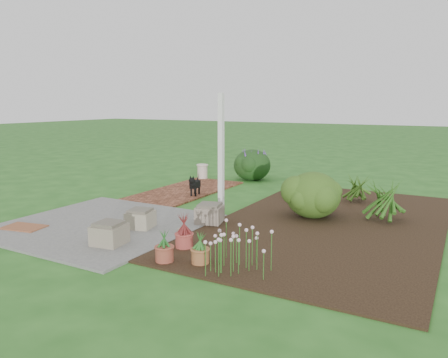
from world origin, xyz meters
The scene contains 19 objects.
ground centered at (0.00, 0.00, 0.00)m, with size 80.00×80.00×0.00m, color #265E1D.
concrete_patio centered at (-1.25, -1.75, 0.02)m, with size 3.50×3.50×0.04m, color #5F605D.
brick_path centered at (-1.70, 1.75, 0.02)m, with size 1.60×3.50×0.04m, color brown.
garden_bed centered at (2.50, 0.50, 0.01)m, with size 4.00×7.00×0.03m, color black.
veranda_post centered at (0.30, 0.10, 1.25)m, with size 0.10×0.10×2.50m, color white.
stone_trough_near centered at (-0.27, -2.57, 0.20)m, with size 0.48×0.48×0.32m, color gray.
stone_trough_mid centered at (-0.46, -1.58, 0.19)m, with size 0.45×0.45×0.30m, color gray.
stone_trough_far centered at (0.48, -0.66, 0.20)m, with size 0.48×0.48×0.32m, color #786C5A.
coir_doormat centered at (-2.32, -2.65, 0.05)m, with size 0.74×0.48×0.02m, color brown.
black_dog centered at (-1.13, 1.28, 0.32)m, with size 0.25×0.55×0.48m.
cream_ceramic_urn centered at (-2.28, 3.48, 0.25)m, with size 0.31×0.31×0.41m, color beige.
evergreen_shrub centered at (2.05, 0.78, 0.50)m, with size 1.11×1.11×0.94m, color #1C3811.
agapanthus_clump_back centered at (3.35, 1.20, 0.52)m, with size 1.09×1.09×0.98m, color #19390E, non-canonical shape.
agapanthus_clump_front centered at (2.54, 2.61, 0.41)m, with size 0.86×0.86×0.76m, color #1D3E0F, non-canonical shape.
pink_flower_patch centered at (2.11, -2.57, 0.33)m, with size 0.94×0.94×0.60m, color #113D0F, non-canonical shape.
terracotta_pot_bronze centered at (0.86, -2.08, 0.14)m, with size 0.28×0.28×0.23m, color #A44037.
terracotta_pot_small_left centered at (1.46, -2.55, 0.14)m, with size 0.26×0.26×0.21m, color #965B33.
terracotta_pot_small_right centered at (0.96, -2.74, 0.14)m, with size 0.26×0.26×0.22m, color brown.
purple_flowering_bush centered at (-0.94, 4.18, 0.47)m, with size 1.11×1.11×0.95m, color black.
Camera 1 is at (4.69, -7.61, 2.32)m, focal length 35.00 mm.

